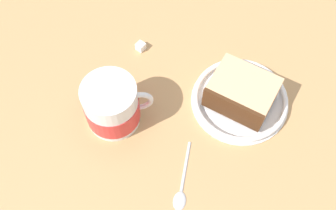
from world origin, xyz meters
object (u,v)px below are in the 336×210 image
object	(u,v)px
small_plate	(240,99)
teaspoon	(182,189)
tea_mug	(112,106)
cake_slice	(242,93)
sugar_cube	(141,46)

from	to	relation	value
small_plate	teaspoon	bearing A→B (deg)	-8.37
small_plate	teaspoon	distance (cm)	18.83
small_plate	tea_mug	world-z (taller)	tea_mug
cake_slice	teaspoon	size ratio (longest dim) A/B	0.98
cake_slice	tea_mug	bearing A→B (deg)	-57.42
sugar_cube	cake_slice	bearing A→B (deg)	81.00
small_plate	teaspoon	size ratio (longest dim) A/B	1.47
tea_mug	sugar_cube	distance (cm)	15.41
teaspoon	sugar_cube	size ratio (longest dim) A/B	7.67
tea_mug	cake_slice	bearing A→B (deg)	122.58
tea_mug	teaspoon	bearing A→B (deg)	66.08
small_plate	cake_slice	bearing A→B (deg)	-4.94
small_plate	cake_slice	xyz separation A→B (cm)	(0.27, -0.02, 2.65)
cake_slice	sugar_cube	world-z (taller)	cake_slice
tea_mug	sugar_cube	bearing A→B (deg)	-170.35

